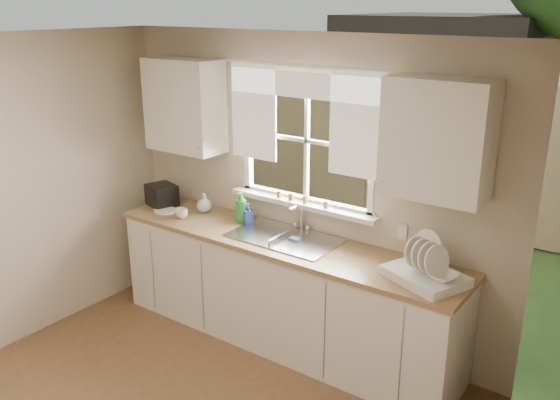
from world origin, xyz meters
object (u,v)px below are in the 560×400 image
Objects in this scene: dish_rack at (425,271)px; black_appliance at (162,195)px; cup at (182,213)px; soap_bottle_a at (241,207)px.

black_appliance is at bearing 178.45° from dish_rack.
dish_rack is 5.76× the size of cup.
cup is at bearing -177.98° from dish_rack.
dish_rack is 2.21m from cup.
dish_rack is 2.32× the size of black_appliance.
dish_rack is at bearing -13.43° from soap_bottle_a.
black_appliance is at bearing 136.91° from cup.
dish_rack is 2.25× the size of soap_bottle_a.
cup is 0.40× the size of black_appliance.
soap_bottle_a is 0.54m from cup.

